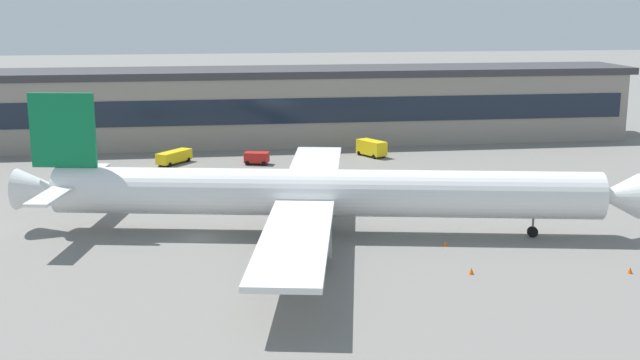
{
  "coord_description": "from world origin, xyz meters",
  "views": [
    {
      "loc": [
        1.12,
        -82.65,
        24.29
      ],
      "look_at": [
        13.36,
        3.1,
        5.0
      ],
      "focal_mm": 45.4,
      "sensor_mm": 36.0,
      "label": 1
    }
  ],
  "objects": [
    {
      "name": "terminal_building",
      "position": [
        0.0,
        57.07,
        6.42
      ],
      "size": [
        152.37,
        15.01,
        12.8
      ],
      "color": "gray",
      "rests_on": "ground_plane"
    },
    {
      "name": "baggage_tug",
      "position": [
        8.65,
        37.47,
        1.09
      ],
      "size": [
        3.99,
        2.86,
        1.85
      ],
      "color": "red",
      "rests_on": "ground_plane"
    },
    {
      "name": "ground_plane",
      "position": [
        0.0,
        0.0,
        0.0
      ],
      "size": [
        600.0,
        600.0,
        0.0
      ],
      "primitive_type": "plane",
      "color": "slate"
    },
    {
      "name": "crew_van",
      "position": [
        27.14,
        41.24,
        1.46
      ],
      "size": [
        4.41,
        5.62,
        2.55
      ],
      "color": "yellow",
      "rests_on": "ground_plane"
    },
    {
      "name": "traffic_cone_0",
      "position": [
        24.57,
        -15.57,
        0.3
      ],
      "size": [
        0.49,
        0.49,
        0.61
      ],
      "primitive_type": "cone",
      "color": "#F2590C",
      "rests_on": "ground_plane"
    },
    {
      "name": "traffic_cone_1",
      "position": [
        38.95,
        -17.38,
        0.3
      ],
      "size": [
        0.48,
        0.48,
        0.6
      ],
      "primitive_type": "cone",
      "color": "#F2590C",
      "rests_on": "ground_plane"
    },
    {
      "name": "traffic_cone_2",
      "position": [
        24.71,
        -6.91,
        0.29
      ],
      "size": [
        0.47,
        0.47,
        0.58
      ],
      "primitive_type": "cone",
      "color": "#F2590C",
      "rests_on": "ground_plane"
    },
    {
      "name": "airliner",
      "position": [
        12.42,
        -0.72,
        4.5
      ],
      "size": [
        65.17,
        56.66,
        14.88
      ],
      "color": "white",
      "rests_on": "ground_plane"
    },
    {
      "name": "belt_loader",
      "position": [
        -3.72,
        39.78,
        1.15
      ],
      "size": [
        5.47,
        6.3,
        1.95
      ],
      "color": "yellow",
      "rests_on": "ground_plane"
    }
  ]
}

